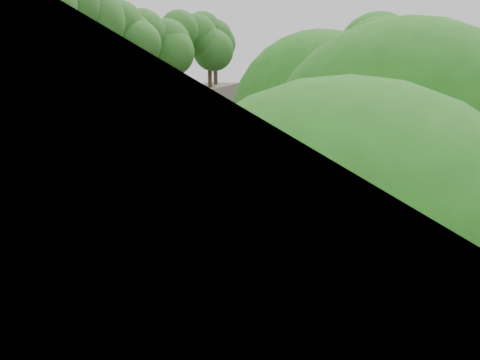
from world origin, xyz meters
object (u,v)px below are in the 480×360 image
signpost (166,256)px  painter_0 (232,218)px  construction_barrel (307,156)px  concrete_block (251,327)px  car_2 (39,192)px  streetlight (123,105)px  person_far (307,147)px

signpost → painter_0: bearing=86.4°
signpost → construction_barrel: signpost is taller
concrete_block → signpost: bearing=163.1°
construction_barrel → concrete_block: 22.75m
construction_barrel → car_2: bearing=-133.6°
signpost → streetlight: bearing=124.1°
person_far → construction_barrel: bearing=113.5°
construction_barrel → painter_0: bearing=-95.7°
streetlight → concrete_block: (14.76, -18.00, -4.15)m
signpost → person_far: size_ratio=2.02×
signpost → person_far: (1.75, 23.51, -1.14)m
car_2 → person_far: bearing=45.2°
concrete_block → painter_0: bearing=111.3°
streetlight → painter_0: size_ratio=4.38×
streetlight → person_far: size_ratio=5.20×
construction_barrel → painter_0: size_ratio=0.52×
signpost → person_far: 23.61m
construction_barrel → concrete_block: (1.30, -22.72, -0.03)m
painter_0 → car_2: bearing=66.6°
streetlight → painter_0: streetlight is taller
construction_barrel → person_far: size_ratio=0.61×
streetlight → painter_0: bearing=-41.9°
construction_barrel → car_2: car_2 is taller
painter_0 → person_far: size_ratio=1.19×
construction_barrel → concrete_block: size_ratio=0.71×
concrete_block → person_far: 24.55m
painter_0 → concrete_block: bearing=-176.9°
car_2 → streetlight: bearing=84.2°
concrete_block → streetlight: bearing=129.4°
streetlight → construction_barrel: streetlight is taller
person_far → concrete_block: bearing=110.6°
streetlight → painter_0: 16.42m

